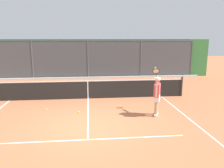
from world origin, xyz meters
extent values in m
plane|color=#A8603D|center=(0.00, 0.00, 0.00)|extent=(60.00, 60.00, 0.00)
cube|color=white|center=(0.00, 1.02, 0.00)|extent=(6.17, 0.05, 0.01)
cube|color=white|center=(-3.95, 0.58, 0.00)|extent=(0.05, 8.85, 0.01)
cube|color=white|center=(0.00, -1.42, 0.00)|extent=(0.05, 4.87, 0.01)
cylinder|color=#474C51|center=(-8.35, -9.84, 1.47)|extent=(0.07, 0.07, 2.94)
cylinder|color=#474C51|center=(-4.18, -9.84, 1.47)|extent=(0.07, 0.07, 2.94)
cylinder|color=#474C51|center=(0.00, -9.84, 1.47)|extent=(0.07, 0.07, 2.94)
cylinder|color=#474C51|center=(4.18, -9.84, 1.47)|extent=(0.07, 0.07, 2.94)
cylinder|color=#474C51|center=(0.00, -9.84, 2.90)|extent=(16.70, 0.05, 0.05)
cube|color=#474C51|center=(0.00, -9.84, 1.47)|extent=(16.70, 0.02, 2.94)
cube|color=#387A3D|center=(0.00, -10.49, 1.51)|extent=(19.70, 0.90, 3.02)
cube|color=silver|center=(0.00, -9.66, 0.07)|extent=(17.70, 0.18, 0.15)
cylinder|color=#2D2D2D|center=(-5.07, -3.85, 0.54)|extent=(0.09, 0.09, 1.07)
cube|color=black|center=(0.00, -3.85, 0.46)|extent=(10.06, 0.02, 0.91)
cube|color=white|center=(0.00, -3.85, 0.94)|extent=(10.06, 0.04, 0.05)
cube|color=white|center=(0.00, -3.85, 0.46)|extent=(0.05, 0.04, 0.91)
cube|color=silver|center=(-2.73, -0.84, 0.04)|extent=(0.21, 0.28, 0.09)
cylinder|color=tan|center=(-2.73, -0.84, 0.45)|extent=(0.13, 0.13, 0.72)
cube|color=silver|center=(-2.83, -1.07, 0.04)|extent=(0.21, 0.28, 0.09)
cylinder|color=tan|center=(-2.83, -1.07, 0.45)|extent=(0.13, 0.13, 0.72)
cube|color=white|center=(-2.78, -0.95, 0.73)|extent=(0.36, 0.44, 0.26)
cube|color=#DB4C56|center=(-2.78, -0.95, 1.07)|extent=(0.38, 0.49, 0.52)
cylinder|color=tan|center=(-2.67, -0.70, 1.09)|extent=(0.08, 0.08, 0.48)
cylinder|color=tan|center=(-2.91, -1.36, 1.43)|extent=(0.12, 0.37, 0.28)
sphere|color=tan|center=(-2.78, -0.95, 1.47)|extent=(0.20, 0.20, 0.20)
cylinder|color=white|center=(-2.78, -0.95, 1.53)|extent=(0.30, 0.30, 0.07)
cube|color=white|center=(-2.83, -1.05, 1.50)|extent=(0.23, 0.23, 0.02)
cylinder|color=black|center=(-2.94, -1.59, 1.59)|extent=(0.05, 0.17, 0.13)
torus|color=black|center=(-2.96, -1.77, 1.71)|extent=(0.31, 0.21, 0.26)
cylinder|color=silver|center=(-2.96, -1.77, 1.71)|extent=(0.26, 0.17, 0.21)
sphere|color=#CCDB33|center=(-2.98, -1.95, 1.83)|extent=(0.07, 0.07, 0.07)
sphere|color=#D6E042|center=(1.83, -2.10, 0.03)|extent=(0.07, 0.07, 0.07)
sphere|color=#CCDB33|center=(0.39, -1.59, 0.03)|extent=(0.07, 0.07, 0.07)
camera|label=1|loc=(-0.08, 7.51, 3.11)|focal=35.77mm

